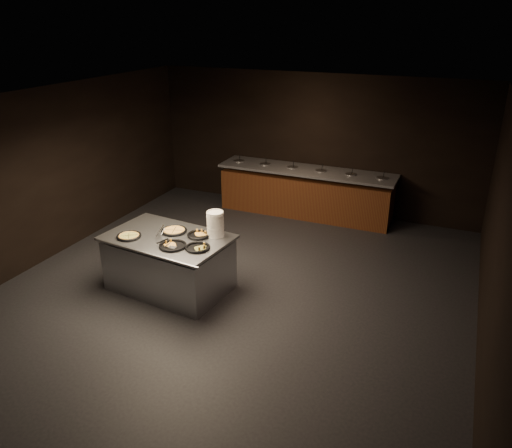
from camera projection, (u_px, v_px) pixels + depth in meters
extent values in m
cube|color=black|center=(232.00, 293.00, 7.71)|extent=(7.00, 8.00, 0.01)
cube|color=black|center=(228.00, 103.00, 6.57)|extent=(7.00, 8.00, 0.01)
cube|color=black|center=(314.00, 143.00, 10.52)|extent=(7.00, 0.01, 2.90)
cube|color=black|center=(44.00, 176.00, 8.42)|extent=(0.01, 8.00, 2.90)
cube|color=black|center=(498.00, 248.00, 5.86)|extent=(0.01, 8.00, 2.90)
cube|color=#5A3415|center=(305.00, 195.00, 10.56)|extent=(3.60, 0.75, 0.85)
cube|color=slate|center=(306.00, 171.00, 10.34)|extent=(3.70, 0.83, 0.05)
cube|color=#351F0C|center=(305.00, 212.00, 10.71)|extent=(3.60, 0.69, 0.08)
cylinder|color=silver|center=(239.00, 162.00, 10.91)|extent=(0.22, 0.22, 0.08)
cylinder|color=#56732E|center=(239.00, 161.00, 10.90)|extent=(0.19, 0.19, 0.02)
cylinder|color=black|center=(240.00, 158.00, 10.84)|extent=(0.04, 0.10, 0.19)
cylinder|color=silver|center=(265.00, 165.00, 10.68)|extent=(0.22, 0.22, 0.08)
cylinder|color=#56732E|center=(265.00, 164.00, 10.67)|extent=(0.19, 0.19, 0.02)
cylinder|color=black|center=(266.00, 161.00, 10.61)|extent=(0.04, 0.10, 0.19)
cylinder|color=silver|center=(292.00, 169.00, 10.46)|extent=(0.22, 0.22, 0.08)
cylinder|color=#56732E|center=(292.00, 167.00, 10.45)|extent=(0.19, 0.19, 0.02)
cylinder|color=black|center=(293.00, 164.00, 10.38)|extent=(0.04, 0.10, 0.19)
cylinder|color=silver|center=(321.00, 172.00, 10.23)|extent=(0.22, 0.22, 0.08)
cylinder|color=#56732E|center=(321.00, 171.00, 10.22)|extent=(0.19, 0.19, 0.02)
cylinder|color=black|center=(322.00, 167.00, 10.16)|extent=(0.04, 0.10, 0.19)
cylinder|color=silver|center=(351.00, 176.00, 10.00)|extent=(0.22, 0.22, 0.08)
cylinder|color=#56732E|center=(351.00, 174.00, 9.99)|extent=(0.19, 0.19, 0.02)
cylinder|color=black|center=(352.00, 171.00, 9.93)|extent=(0.04, 0.10, 0.19)
cylinder|color=silver|center=(382.00, 179.00, 9.78)|extent=(0.22, 0.22, 0.08)
cylinder|color=#56732E|center=(382.00, 178.00, 9.77)|extent=(0.19, 0.19, 0.02)
cylinder|color=black|center=(384.00, 175.00, 9.71)|extent=(0.04, 0.10, 0.19)
cube|color=silver|center=(169.00, 265.00, 7.71)|extent=(1.88, 1.27, 0.80)
cube|color=silver|center=(167.00, 238.00, 7.52)|extent=(1.97, 1.36, 0.04)
cylinder|color=silver|center=(145.00, 253.00, 7.03)|extent=(1.85, 0.24, 0.04)
cylinder|color=white|center=(215.00, 224.00, 7.45)|extent=(0.25, 0.25, 0.39)
cylinder|color=black|center=(129.00, 237.00, 7.48)|extent=(0.35, 0.35, 0.01)
torus|color=black|center=(129.00, 236.00, 7.48)|extent=(0.37, 0.37, 0.04)
torus|color=#A3692A|center=(129.00, 236.00, 7.48)|extent=(0.31, 0.31, 0.03)
cylinder|color=#CBB451|center=(129.00, 236.00, 7.48)|extent=(0.27, 0.27, 0.02)
cube|color=black|center=(129.00, 235.00, 7.47)|extent=(0.16, 0.22, 0.00)
cube|color=black|center=(129.00, 235.00, 7.47)|extent=(0.22, 0.16, 0.00)
cylinder|color=black|center=(174.00, 231.00, 7.67)|extent=(0.37, 0.37, 0.01)
torus|color=black|center=(174.00, 230.00, 7.66)|extent=(0.40, 0.40, 0.04)
torus|color=#A3692A|center=(174.00, 230.00, 7.66)|extent=(0.34, 0.34, 0.03)
cylinder|color=gold|center=(174.00, 230.00, 7.66)|extent=(0.29, 0.29, 0.02)
cube|color=black|center=(174.00, 230.00, 7.66)|extent=(0.10, 0.28, 0.00)
cube|color=black|center=(174.00, 230.00, 7.66)|extent=(0.28, 0.10, 0.00)
cylinder|color=black|center=(199.00, 236.00, 7.53)|extent=(0.33, 0.33, 0.01)
torus|color=black|center=(199.00, 235.00, 7.52)|extent=(0.35, 0.35, 0.04)
cylinder|color=black|center=(173.00, 246.00, 7.18)|extent=(0.38, 0.38, 0.01)
torus|color=black|center=(173.00, 245.00, 7.17)|extent=(0.40, 0.40, 0.04)
cylinder|color=black|center=(198.00, 248.00, 7.12)|extent=(0.34, 0.34, 0.01)
torus|color=black|center=(198.00, 247.00, 7.12)|extent=(0.36, 0.36, 0.04)
cube|color=silver|center=(166.00, 231.00, 7.64)|extent=(0.09, 0.11, 0.00)
cylinder|color=black|center=(160.00, 230.00, 7.47)|extent=(0.02, 0.21, 0.13)
cylinder|color=silver|center=(163.00, 231.00, 7.56)|extent=(0.01, 0.11, 0.08)
cube|color=silver|center=(172.00, 247.00, 7.11)|extent=(0.11, 0.09, 0.00)
cylinder|color=black|center=(162.00, 241.00, 7.13)|extent=(0.20, 0.04, 0.12)
cylinder|color=silver|center=(167.00, 245.00, 7.13)|extent=(0.10, 0.02, 0.08)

